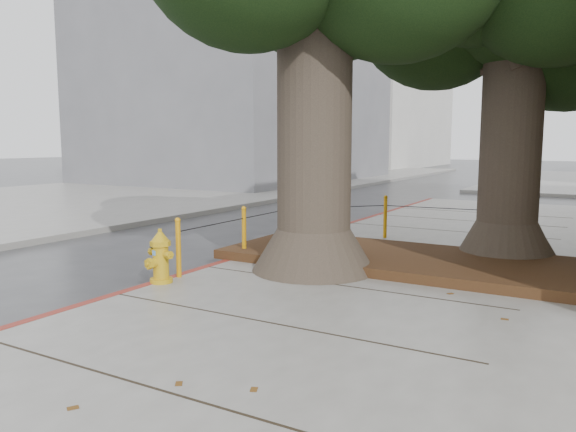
% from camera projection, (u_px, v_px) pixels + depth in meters
% --- Properties ---
extents(ground, '(140.00, 140.00, 0.00)m').
position_uv_depth(ground, '(233.00, 328.00, 6.86)').
color(ground, '#28282B').
rests_on(ground, ground).
extents(sidewalk_opposite, '(14.00, 60.00, 0.15)m').
position_uv_depth(sidewalk_opposite, '(94.00, 197.00, 22.40)').
color(sidewalk_opposite, slate).
rests_on(sidewalk_opposite, ground).
extents(curb_red, '(0.14, 26.00, 0.16)m').
position_uv_depth(curb_red, '(224.00, 265.00, 9.99)').
color(curb_red, maroon).
rests_on(curb_red, ground).
extents(planter_bed, '(6.40, 2.60, 0.16)m').
position_uv_depth(planter_bed, '(407.00, 260.00, 9.72)').
color(planter_bed, black).
rests_on(planter_bed, sidewalk_main).
extents(building_far_grey, '(12.00, 16.00, 12.00)m').
position_uv_depth(building_far_grey, '(244.00, 77.00, 32.41)').
color(building_far_grey, slate).
rests_on(building_far_grey, ground).
extents(building_far_white, '(12.00, 18.00, 15.00)m').
position_uv_depth(building_far_white, '(365.00, 86.00, 52.92)').
color(building_far_white, silver).
rests_on(building_far_white, ground).
extents(bollard_ring, '(3.79, 5.39, 0.95)m').
position_uv_depth(bollard_ring, '(328.00, 224.00, 10.96)').
color(bollard_ring, orange).
rests_on(bollard_ring, sidewalk_main).
extents(fire_hydrant, '(0.44, 0.41, 0.82)m').
position_uv_depth(fire_hydrant, '(160.00, 256.00, 8.42)').
color(fire_hydrant, gold).
rests_on(fire_hydrant, sidewalk_main).
extents(car_dark, '(1.87, 4.47, 1.29)m').
position_uv_depth(car_dark, '(287.00, 175.00, 27.53)').
color(car_dark, black).
rests_on(car_dark, ground).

